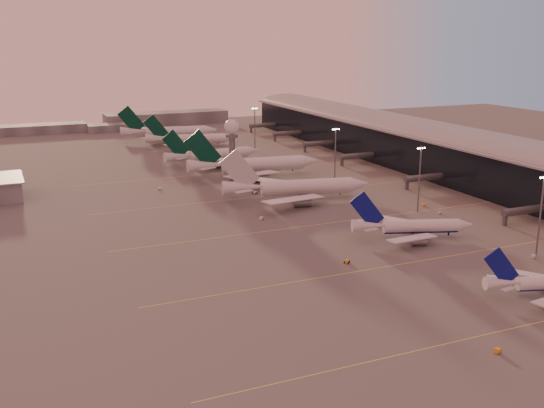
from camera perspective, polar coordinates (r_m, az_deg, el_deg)
name	(u,v)px	position (r m, az deg, el deg)	size (l,w,h in m)	color
ground	(371,285)	(172.14, 8.87, -7.18)	(700.00, 700.00, 0.00)	#545252
taxiway_markings	(359,218)	(232.13, 7.78, -1.28)	(180.00, 185.25, 0.02)	#E4D150
terminal	(441,150)	(316.90, 14.88, 4.66)	(57.00, 362.00, 23.04)	black
radar_tower	(232,140)	(273.48, -3.61, 5.79)	(6.40, 6.40, 31.10)	#585B5F
mast_a	(541,212)	(203.80, 22.95, -0.63)	(3.60, 0.56, 25.00)	#585B5F
mast_b	(420,176)	(241.70, 13.09, 2.47)	(3.60, 0.56, 25.00)	#585B5F
mast_c	(335,152)	(284.28, 5.69, 4.62)	(3.60, 0.56, 25.00)	#585B5F
mast_d	(255,127)	(363.66, -1.55, 6.94)	(3.60, 0.56, 25.00)	#585B5F
distant_horizon	(131,122)	(471.52, -12.53, 7.22)	(165.00, 37.50, 9.00)	#5B5D62
narrowbody_mid	(412,228)	(212.16, 12.47, -2.14)	(39.59, 31.05, 16.08)	silver
widebody_white	(297,190)	(255.82, 2.27, 1.23)	(60.08, 47.63, 21.43)	silver
greentail_a	(255,168)	(298.06, -1.58, 3.28)	(63.82, 51.27, 23.22)	silver
greentail_b	(213,157)	(329.61, -5.28, 4.22)	(53.10, 42.72, 19.29)	silver
greentail_c	(191,141)	(381.69, -7.24, 5.64)	(52.40, 41.74, 19.51)	silver
greentail_d	(170,134)	(407.91, -9.16, 6.23)	(60.73, 48.62, 22.25)	silver
gsv_truck_a	(499,348)	(143.88, 19.68, -12.02)	(5.93, 3.26, 2.27)	gold
gsv_catering_a	(534,251)	(204.25, 22.47, -3.93)	(5.82, 3.72, 4.41)	silver
gsv_tug_mid	(347,262)	(186.66, 6.73, -5.16)	(3.68, 3.75, 0.94)	gold
gsv_truck_b	(440,211)	(243.54, 14.86, -0.63)	(4.97, 1.98, 1.99)	silver
gsv_truck_c	(262,216)	(228.05, -0.91, -1.12)	(6.05, 5.21, 2.40)	silver
gsv_catering_b	(425,201)	(252.56, 13.51, 0.27)	(5.67, 3.47, 4.33)	gold
gsv_tug_far	(255,193)	(264.92, -1.54, 1.01)	(4.33, 4.31, 1.09)	silver
gsv_truck_d	(159,187)	(276.68, -10.08, 1.49)	(2.39, 5.33, 2.08)	silver
gsv_tug_hangar	(284,168)	(315.77, 1.10, 3.27)	(3.53, 2.70, 0.89)	gold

